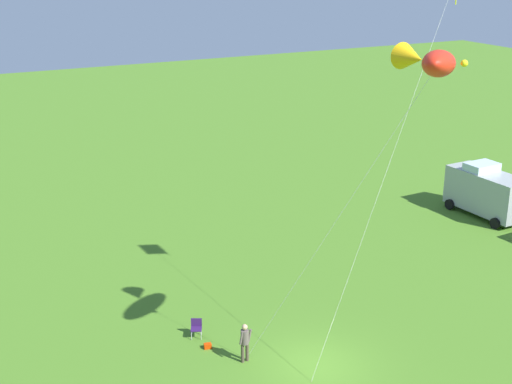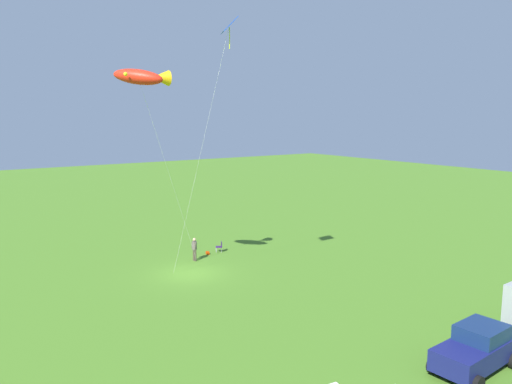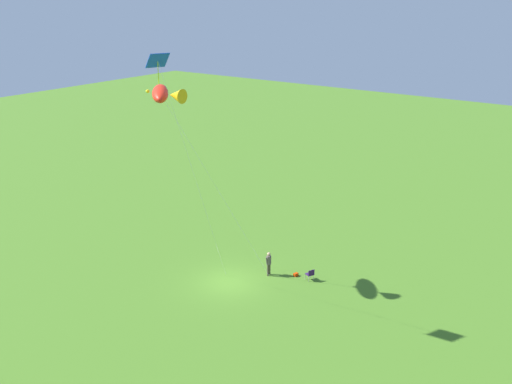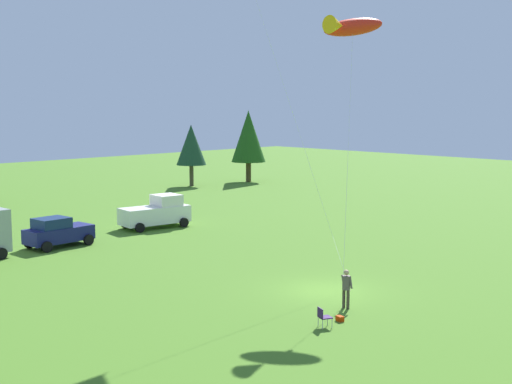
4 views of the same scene
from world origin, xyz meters
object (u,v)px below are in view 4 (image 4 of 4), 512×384
at_px(truck_white_pickup, 157,212).
at_px(folding_chair, 323,316).
at_px(person_kite_flyer, 346,286).
at_px(car_navy_hatch, 57,232).
at_px(backpack_on_grass, 340,319).
at_px(kite_large_fish, 349,27).

bearing_deg(truck_white_pickup, folding_chair, -104.22).
relative_size(person_kite_flyer, car_navy_hatch, 0.40).
height_order(person_kite_flyer, folding_chair, person_kite_flyer).
bearing_deg(person_kite_flyer, backpack_on_grass, -154.28).
distance_m(backpack_on_grass, kite_large_fish, 15.40).
bearing_deg(folding_chair, car_navy_hatch, 113.58).
bearing_deg(folding_chair, backpack_on_grass, 27.39).
distance_m(car_navy_hatch, truck_white_pickup, 8.76).
bearing_deg(kite_large_fish, truck_white_pickup, 86.40).
relative_size(car_navy_hatch, truck_white_pickup, 0.83).
distance_m(backpack_on_grass, car_navy_hatch, 22.12).
bearing_deg(kite_large_fish, folding_chair, -146.90).
xyz_separation_m(backpack_on_grass, truck_white_pickup, (8.03, 23.37, 0.99)).
bearing_deg(truck_white_pickup, kite_large_fish, -86.41).
bearing_deg(person_kite_flyer, car_navy_hatch, 90.94).
relative_size(backpack_on_grass, car_navy_hatch, 0.07).
bearing_deg(backpack_on_grass, person_kite_flyer, 30.92).
bearing_deg(kite_large_fish, car_navy_hatch, 113.98).
xyz_separation_m(folding_chair, kite_large_fish, (8.04, 5.24, 12.39)).
bearing_deg(kite_large_fish, person_kite_flyer, -141.29).
bearing_deg(truck_white_pickup, backpack_on_grass, -101.79).
xyz_separation_m(person_kite_flyer, backpack_on_grass, (-1.64, -0.99, -0.91)).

